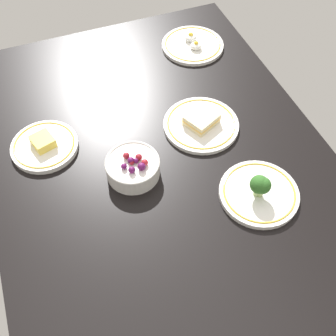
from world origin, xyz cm
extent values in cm
cube|color=black|center=(0.00, 0.00, 2.00)|extent=(145.30, 95.59, 4.00)
cylinder|color=white|center=(-21.04, -30.41, 4.78)|extent=(19.43, 19.43, 1.56)
torus|color=gold|center=(-21.04, -30.41, 5.56)|extent=(17.60, 17.60, 0.50)
cube|color=#F2D14C|center=(-21.04, -30.41, 6.97)|extent=(7.56, 7.19, 2.81)
cylinder|color=white|center=(-12.77, 15.62, 4.64)|extent=(22.93, 22.93, 1.28)
torus|color=gold|center=(-12.77, 15.62, 5.28)|extent=(20.68, 20.68, 0.50)
cube|color=beige|center=(-12.77, 15.62, 5.88)|extent=(10.70, 11.22, 1.20)
cube|color=#E5B24C|center=(-12.77, 15.62, 6.88)|extent=(10.70, 11.22, 0.80)
cube|color=beige|center=(-12.77, 15.62, 7.88)|extent=(10.70, 11.22, 1.20)
cylinder|color=white|center=(-49.61, 28.43, 4.60)|extent=(22.19, 22.19, 1.21)
torus|color=gold|center=(-49.61, 28.43, 5.21)|extent=(20.03, 20.03, 0.50)
ellipsoid|color=white|center=(-51.92, 28.54, 6.40)|extent=(4.32, 4.32, 2.38)
sphere|color=yellow|center=(-51.92, 28.54, 7.47)|extent=(1.73, 1.73, 1.73)
ellipsoid|color=white|center=(-46.83, 28.45, 6.32)|extent=(4.04, 4.04, 2.22)
sphere|color=yellow|center=(-46.83, 28.45, 7.32)|extent=(1.62, 1.62, 1.62)
cylinder|color=white|center=(15.75, 19.99, 4.73)|extent=(21.38, 21.38, 1.46)
torus|color=gold|center=(15.75, 19.99, 5.46)|extent=(19.32, 19.32, 0.50)
cylinder|color=#9EBC72|center=(16.60, 19.55, 6.86)|extent=(1.59, 1.59, 2.82)
sphere|color=#2D6023|center=(16.60, 19.55, 9.98)|extent=(4.55, 4.55, 4.55)
cylinder|color=#9EBC72|center=(16.07, 18.96, 6.78)|extent=(1.74, 1.74, 2.64)
sphere|color=#2D6023|center=(16.07, 18.96, 9.96)|extent=(4.96, 4.96, 4.96)
cylinder|color=white|center=(-3.08, -9.14, 6.53)|extent=(14.79, 14.79, 5.07)
torus|color=white|center=(-3.08, -9.14, 9.07)|extent=(15.00, 15.00, 0.80)
sphere|color=maroon|center=(-3.39, -7.15, 10.00)|extent=(1.87, 1.87, 1.87)
sphere|color=#59144C|center=(0.04, -7.46, 10.16)|extent=(2.19, 2.19, 2.19)
sphere|color=maroon|center=(-5.10, -10.12, 9.99)|extent=(1.84, 1.84, 1.84)
sphere|color=#59144C|center=(-0.50, -10.22, 9.99)|extent=(1.85, 1.85, 1.85)
sphere|color=#59144C|center=(-2.68, -8.15, 9.79)|extent=(1.45, 1.45, 1.45)
sphere|color=maroon|center=(-2.54, -9.44, 9.77)|extent=(1.41, 1.41, 1.41)
sphere|color=#B2232D|center=(-1.18, -6.19, 9.97)|extent=(1.81, 1.81, 1.81)
sphere|color=#59144C|center=(-1.97, -11.76, 9.88)|extent=(1.63, 1.63, 1.63)
sphere|color=#59144C|center=(-3.11, -9.45, 10.00)|extent=(1.87, 1.87, 1.87)
camera|label=1|loc=(64.41, -24.57, 97.55)|focal=44.45mm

